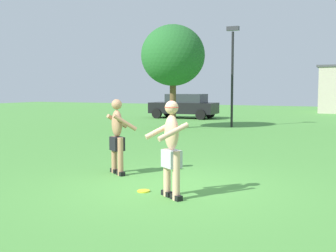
% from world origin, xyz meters
% --- Properties ---
extents(ground_plane, '(80.00, 80.00, 0.00)m').
position_xyz_m(ground_plane, '(0.00, 0.00, 0.00)').
color(ground_plane, '#4C8E3D').
extents(player_with_cap, '(0.81, 0.73, 1.72)m').
position_xyz_m(player_with_cap, '(0.31, -0.73, 0.94)').
color(player_with_cap, black).
rests_on(player_with_cap, ground_plane).
extents(player_in_black, '(0.74, 0.74, 1.68)m').
position_xyz_m(player_in_black, '(-1.63, 0.61, 0.88)').
color(player_in_black, black).
rests_on(player_in_black, ground_plane).
extents(frisbee, '(0.24, 0.24, 0.03)m').
position_xyz_m(frisbee, '(-0.34, -0.55, 0.01)').
color(frisbee, yellow).
rests_on(frisbee, ground_plane).
extents(car_black_near_post, '(4.33, 2.09, 1.58)m').
position_xyz_m(car_black_near_post, '(-7.11, 17.55, 0.82)').
color(car_black_near_post, black).
rests_on(car_black_near_post, ground_plane).
extents(lamp_post, '(0.60, 0.24, 4.96)m').
position_xyz_m(lamp_post, '(-2.54, 12.75, 3.10)').
color(lamp_post, black).
rests_on(lamp_post, ground_plane).
extents(tree_left_field, '(3.04, 3.04, 4.95)m').
position_xyz_m(tree_left_field, '(-4.92, 10.89, 3.48)').
color(tree_left_field, brown).
rests_on(tree_left_field, ground_plane).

